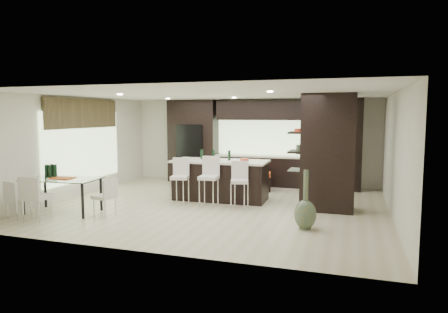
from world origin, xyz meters
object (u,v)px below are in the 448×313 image
(stool_left, at_px, (180,186))
(stool_mid, at_px, (209,187))
(chair_end, at_px, (105,199))
(bench, at_px, (247,181))
(dining_table, at_px, (63,196))
(chair_far, at_px, (19,201))
(chair_near, at_px, (37,200))
(kitchen_island, at_px, (220,180))
(floor_vase, at_px, (306,200))
(stool_right, at_px, (240,190))

(stool_left, relative_size, stool_mid, 0.95)
(stool_left, bearing_deg, chair_end, -136.71)
(bench, distance_m, dining_table, 5.09)
(dining_table, bearing_deg, chair_far, -129.67)
(stool_left, height_order, chair_near, stool_left)
(stool_left, distance_m, chair_end, 1.92)
(stool_mid, bearing_deg, dining_table, -154.84)
(chair_near, bearing_deg, kitchen_island, 42.93)
(chair_far, bearing_deg, chair_end, 35.95)
(chair_near, bearing_deg, dining_table, 85.40)
(floor_vase, bearing_deg, stool_left, 158.96)
(stool_left, relative_size, chair_end, 1.22)
(chair_near, distance_m, chair_end, 1.35)
(bench, relative_size, chair_far, 1.84)
(chair_near, bearing_deg, stool_left, 42.88)
(stool_right, distance_m, chair_near, 4.41)
(stool_mid, height_order, dining_table, stool_mid)
(stool_left, distance_m, bench, 2.55)
(kitchen_island, bearing_deg, floor_vase, -41.76)
(stool_right, bearing_deg, kitchen_island, 117.98)
(stool_mid, xyz_separation_m, stool_right, (0.77, 0.02, -0.04))
(stool_left, bearing_deg, chair_far, -151.65)
(chair_far, bearing_deg, stool_mid, 45.11)
(stool_right, distance_m, dining_table, 4.04)
(stool_left, height_order, bench, stool_left)
(stool_left, xyz_separation_m, chair_end, (-1.08, -1.59, -0.08))
(stool_left, relative_size, chair_near, 1.04)
(stool_right, bearing_deg, floor_vase, -51.03)
(stool_right, distance_m, chair_far, 4.83)
(stool_mid, bearing_deg, bench, 78.37)
(stool_right, xyz_separation_m, floor_vase, (1.68, -1.24, 0.13))
(dining_table, distance_m, chair_far, 0.90)
(kitchen_island, bearing_deg, bench, 75.20)
(dining_table, relative_size, chair_end, 2.14)
(floor_vase, bearing_deg, bench, 120.78)
(stool_left, bearing_deg, stool_right, -12.50)
(chair_end, bearing_deg, chair_far, 126.77)
(kitchen_island, xyz_separation_m, floor_vase, (2.44, -2.08, 0.06))
(kitchen_island, bearing_deg, stool_mid, -91.39)
(stool_right, height_order, bench, stool_right)
(dining_table, bearing_deg, chair_near, -95.29)
(chair_near, bearing_deg, stool_right, 28.06)
(chair_end, bearing_deg, bench, -17.45)
(stool_right, xyz_separation_m, bench, (-0.42, 2.28, -0.18))
(bench, xyz_separation_m, chair_near, (-3.29, -4.66, 0.18))
(bench, relative_size, chair_near, 1.58)
(dining_table, height_order, chair_near, chair_near)
(stool_right, relative_size, chair_near, 1.02)
(bench, bearing_deg, stool_left, -127.58)
(chair_near, bearing_deg, chair_far, 171.51)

